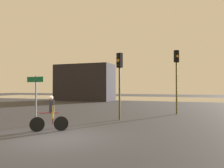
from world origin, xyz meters
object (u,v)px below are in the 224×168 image
object	(u,v)px
traffic_light_far_right	(177,70)
direction_sign_post	(36,93)
cyclist	(51,113)
distant_building	(85,83)
traffic_light_center	(120,73)

from	to	relation	value
traffic_light_far_right	direction_sign_post	world-z (taller)	traffic_light_far_right
traffic_light_far_right	cyclist	xyz separation A→B (m)	(-4.97, -8.61, -2.49)
distant_building	direction_sign_post	distance (m)	22.35
traffic_light_far_right	cyclist	bearing A→B (deg)	27.45
distant_building	traffic_light_center	bearing A→B (deg)	-56.81
distant_building	traffic_light_far_right	distance (m)	19.65
distant_building	direction_sign_post	world-z (taller)	distant_building
traffic_light_far_right	direction_sign_post	xyz separation A→B (m)	(-6.61, -7.65, -1.61)
distant_building	traffic_light_center	distance (m)	20.85
distant_building	traffic_light_center	world-z (taller)	distant_building
distant_building	cyclist	distance (m)	23.92
cyclist	traffic_light_far_right	bearing A→B (deg)	-62.67
traffic_light_center	cyclist	size ratio (longest dim) A/B	2.54
traffic_light_far_right	direction_sign_post	distance (m)	10.23
traffic_light_center	traffic_light_far_right	bearing A→B (deg)	-101.04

